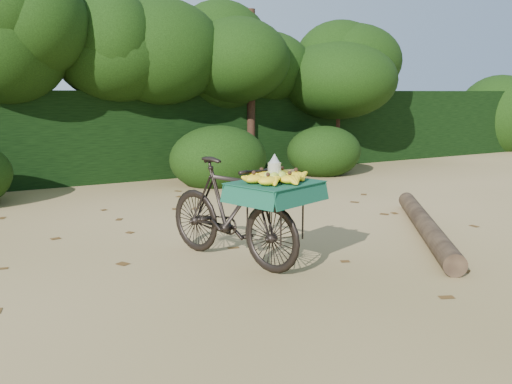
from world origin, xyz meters
TOP-DOWN VIEW (x-y plane):
  - ground at (0.00, 0.00)m, footprint 80.00×80.00m
  - vendor_bicycle at (-0.45, -0.22)m, footprint 1.21×1.95m
  - fallen_log at (2.17, -0.38)m, footprint 2.13×2.78m
  - hedge_backdrop at (0.00, 6.30)m, footprint 26.00×1.80m
  - tree_row at (-0.65, 5.50)m, footprint 14.50×2.00m
  - bush_clumps at (0.50, 4.30)m, footprint 8.80×1.70m
  - leaf_litter at (0.00, 0.65)m, footprint 7.00×7.30m

SIDE VIEW (x-z plane):
  - ground at x=0.00m, z-range 0.00..0.00m
  - leaf_litter at x=0.00m, z-range 0.00..0.01m
  - fallen_log at x=2.17m, z-range 0.00..0.24m
  - bush_clumps at x=0.50m, z-range 0.00..0.90m
  - vendor_bicycle at x=-0.45m, z-range 0.01..1.12m
  - hedge_backdrop at x=0.00m, z-range 0.00..1.80m
  - tree_row at x=-0.65m, z-range 0.00..4.00m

